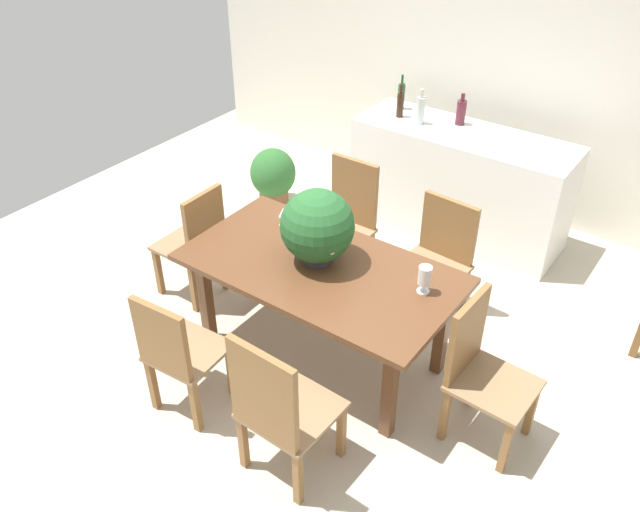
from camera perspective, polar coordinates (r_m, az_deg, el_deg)
ground_plane at (r=4.79m, az=1.06°, el=-7.50°), size 7.04×7.04×0.00m
back_wall at (r=6.18m, az=15.64°, el=15.45°), size 6.40×0.10×2.60m
dining_table at (r=4.27m, az=0.03°, el=-1.88°), size 1.80×0.98×0.77m
chair_head_end at (r=5.00m, az=-10.72°, el=1.33°), size 0.46×0.42×0.96m
chair_far_left at (r=5.18m, az=2.45°, el=3.58°), size 0.45×0.41×0.99m
chair_foot_end at (r=3.97m, az=13.77°, el=-9.31°), size 0.49×0.45×0.96m
chair_far_right at (r=4.86m, az=10.44°, el=0.28°), size 0.50×0.44×0.92m
chair_near_left at (r=4.07m, az=-12.42°, el=-8.16°), size 0.46×0.46×0.92m
chair_near_right at (r=3.61m, az=-3.75°, el=-13.03°), size 0.49×0.49×1.03m
flower_centerpiece at (r=4.13m, az=-0.24°, el=2.57°), size 0.48×0.48×0.51m
crystal_vase_left at (r=3.98m, az=9.11°, el=-1.85°), size 0.08×0.08×0.19m
crystal_vase_center_near at (r=4.48m, az=-1.16°, el=3.26°), size 0.12×0.12×0.19m
wine_glass at (r=4.59m, az=-3.23°, el=3.76°), size 0.07×0.07×0.14m
kitchen_counter at (r=5.90m, az=12.05°, el=6.24°), size 1.88×0.64×0.96m
wine_bottle_amber at (r=5.87m, az=7.02°, el=13.02°), size 0.06×0.06×0.30m
wine_bottle_tall at (r=5.81m, az=12.22°, el=12.21°), size 0.08×0.08×0.27m
wine_bottle_clear at (r=6.04m, az=7.11°, el=13.73°), size 0.06×0.06×0.31m
wine_bottle_green at (r=5.75m, az=8.77°, el=12.51°), size 0.08×0.08×0.31m
potted_plant_floor at (r=6.29m, az=-4.12°, el=7.01°), size 0.43×0.43×0.57m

